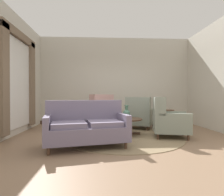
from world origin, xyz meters
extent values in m
plane|color=#896B51|center=(0.00, 0.00, 0.00)|extent=(8.02, 8.02, 0.00)
cube|color=beige|center=(0.00, 2.77, 1.63)|extent=(5.89, 0.08, 3.26)
cube|color=beige|center=(-2.86, 0.83, 1.63)|extent=(0.08, 3.88, 3.26)
cube|color=beige|center=(2.86, 0.83, 1.63)|extent=(0.08, 3.88, 3.26)
cube|color=#4C3323|center=(0.00, 2.72, 0.06)|extent=(5.73, 0.03, 0.12)
cylinder|color=#847051|center=(0.00, 0.30, 0.01)|extent=(2.99, 2.99, 0.01)
cube|color=silver|center=(-2.80, 0.80, 1.37)|extent=(0.03, 1.34, 2.29)
cube|color=white|center=(-2.79, 0.80, 1.37)|extent=(0.02, 1.42, 2.37)
cube|color=white|center=(-2.78, 0.80, 1.37)|extent=(0.02, 0.04, 2.29)
cube|color=white|center=(-2.78, 0.80, 1.37)|extent=(0.02, 1.34, 0.04)
cube|color=#75604C|center=(-2.74, -0.05, 1.42)|extent=(0.10, 0.32, 2.59)
cube|color=#75604C|center=(-2.74, 1.66, 1.42)|extent=(0.10, 0.32, 2.59)
cube|color=#75604C|center=(-2.74, 0.80, 2.68)|extent=(0.10, 2.02, 0.20)
cylinder|color=#4C3323|center=(0.12, 0.55, 0.42)|extent=(0.84, 0.84, 0.04)
cylinder|color=#4C3323|center=(0.12, 0.55, 0.22)|extent=(0.10, 0.10, 0.37)
cube|color=#4C3323|center=(0.34, 0.53, 0.04)|extent=(0.28, 0.08, 0.07)
cube|color=#4C3323|center=(0.02, 0.74, 0.04)|extent=(0.19, 0.28, 0.07)
cube|color=#4C3323|center=(0.00, 0.36, 0.04)|extent=(0.21, 0.27, 0.07)
cylinder|color=#4C7A66|center=(0.13, 0.58, 0.45)|extent=(0.11, 0.11, 0.02)
ellipsoid|color=#4C7A66|center=(0.13, 0.58, 0.57)|extent=(0.19, 0.19, 0.21)
cylinder|color=#4C7A66|center=(0.13, 0.58, 0.73)|extent=(0.08, 0.08, 0.11)
torus|color=#4C7A66|center=(0.13, 0.58, 0.79)|extent=(0.14, 0.14, 0.02)
cube|color=slate|center=(-0.84, -0.63, 0.29)|extent=(1.77, 1.11, 0.29)
cube|color=slate|center=(-0.90, -0.31, 0.69)|extent=(1.63, 0.47, 0.52)
cube|color=slate|center=(-1.18, -0.74, 0.48)|extent=(0.76, 0.71, 0.10)
cube|color=slate|center=(-0.48, -0.59, 0.48)|extent=(0.76, 0.71, 0.10)
cube|color=slate|center=(-1.57, -0.84, 0.55)|extent=(0.25, 0.70, 0.23)
cube|color=slate|center=(-0.08, -0.52, 0.55)|extent=(0.25, 0.70, 0.23)
cylinder|color=#4C3323|center=(-1.47, -1.09, 0.07)|extent=(0.06, 0.06, 0.14)
cylinder|color=#4C3323|center=(-0.07, -0.79, 0.07)|extent=(0.06, 0.06, 0.14)
cylinder|color=#4C3323|center=(-1.60, -0.47, 0.07)|extent=(0.06, 0.06, 0.14)
cylinder|color=#4C3323|center=(-0.20, -0.17, 0.07)|extent=(0.06, 0.06, 0.14)
cube|color=tan|center=(-0.72, 1.50, 0.28)|extent=(1.14, 1.15, 0.28)
cube|color=tan|center=(-0.49, 1.23, 0.76)|extent=(0.67, 0.60, 0.66)
cube|color=tan|center=(-0.30, 1.51, 0.84)|extent=(0.21, 0.22, 0.50)
cube|color=tan|center=(-0.80, 1.08, 0.84)|extent=(0.21, 0.22, 0.50)
cube|color=tan|center=(-0.51, 1.75, 0.54)|extent=(0.57, 0.64, 0.24)
cube|color=tan|center=(-1.01, 1.32, 0.54)|extent=(0.57, 0.64, 0.24)
cylinder|color=#4C3323|center=(-0.72, 1.96, 0.07)|extent=(0.06, 0.06, 0.14)
cylinder|color=#4C3323|center=(-1.18, 1.57, 0.07)|extent=(0.06, 0.06, 0.14)
cylinder|color=#4C3323|center=(-0.27, 1.43, 0.07)|extent=(0.06, 0.06, 0.14)
cylinder|color=#4C3323|center=(-0.72, 1.04, 0.07)|extent=(0.06, 0.06, 0.14)
cube|color=gray|center=(1.20, 0.18, 0.29)|extent=(0.98, 0.90, 0.30)
cube|color=gray|center=(0.85, 0.25, 0.73)|extent=(0.28, 0.76, 0.57)
cube|color=gray|center=(0.88, -0.09, 0.80)|extent=(0.22, 0.14, 0.44)
cube|color=gray|center=(1.00, 0.55, 0.80)|extent=(0.22, 0.14, 0.44)
cube|color=gray|center=(1.19, -0.15, 0.54)|extent=(0.76, 0.25, 0.19)
cube|color=gray|center=(1.31, 0.49, 0.54)|extent=(0.76, 0.25, 0.19)
cylinder|color=#4C3323|center=(1.48, -0.18, 0.07)|extent=(0.06, 0.06, 0.14)
cylinder|color=#4C3323|center=(1.60, 0.40, 0.07)|extent=(0.06, 0.06, 0.14)
cylinder|color=#4C3323|center=(0.80, -0.04, 0.07)|extent=(0.06, 0.06, 0.14)
cylinder|color=#4C3323|center=(0.92, 0.53, 0.07)|extent=(0.06, 0.06, 0.14)
cube|color=gray|center=(0.73, 1.57, 0.27)|extent=(1.09, 1.16, 0.27)
cube|color=gray|center=(0.56, 1.23, 0.71)|extent=(0.75, 0.46, 0.60)
cube|color=gray|center=(0.90, 1.16, 0.78)|extent=(0.18, 0.22, 0.45)
cube|color=gray|center=(0.30, 1.45, 0.78)|extent=(0.18, 0.22, 0.45)
cube|color=gray|center=(1.05, 1.47, 0.52)|extent=(0.45, 0.78, 0.22)
cube|color=gray|center=(0.46, 1.77, 0.52)|extent=(0.45, 0.78, 0.22)
cylinder|color=#4C3323|center=(1.17, 1.78, 0.07)|extent=(0.06, 0.06, 0.14)
cylinder|color=#4C3323|center=(0.63, 2.05, 0.07)|extent=(0.06, 0.06, 0.14)
cylinder|color=#4C3323|center=(0.83, 1.10, 0.07)|extent=(0.06, 0.06, 0.14)
cylinder|color=#4C3323|center=(0.29, 1.37, 0.07)|extent=(0.06, 0.06, 0.14)
cylinder|color=#4C3323|center=(1.24, 0.73, 0.64)|extent=(0.50, 0.50, 0.03)
cylinder|color=#4C3323|center=(1.24, 0.73, 0.31)|extent=(0.07, 0.07, 0.63)
cylinder|color=#4C3323|center=(1.24, 0.73, 0.02)|extent=(0.33, 0.33, 0.04)
camera|label=1|loc=(-0.54, -4.46, 1.04)|focal=30.28mm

